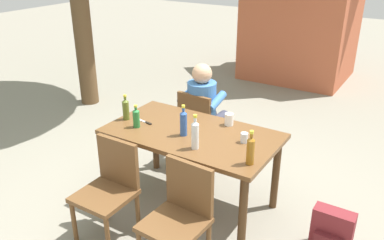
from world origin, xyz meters
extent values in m
plane|color=gray|center=(0.00, 0.00, 0.00)|extent=(24.00, 24.00, 0.00)
cube|color=brown|center=(0.00, 0.00, 0.76)|extent=(1.57, 0.88, 0.04)
cylinder|color=#4C311A|center=(-0.70, -0.36, 0.37)|extent=(0.07, 0.07, 0.74)
cylinder|color=#4C311A|center=(0.70, -0.36, 0.37)|extent=(0.07, 0.07, 0.74)
cylinder|color=#4C311A|center=(-0.70, 0.36, 0.37)|extent=(0.07, 0.07, 0.74)
cylinder|color=#4C311A|center=(0.70, 0.36, 0.37)|extent=(0.07, 0.07, 0.74)
cube|color=brown|center=(-0.35, 0.82, 0.43)|extent=(0.46, 0.46, 0.04)
cube|color=brown|center=(-0.36, 0.62, 0.66)|extent=(0.42, 0.06, 0.42)
cylinder|color=brown|center=(-0.15, 1.00, 0.21)|extent=(0.04, 0.04, 0.41)
cylinder|color=brown|center=(-0.53, 1.02, 0.21)|extent=(0.04, 0.04, 0.41)
cylinder|color=brown|center=(-0.17, 0.62, 0.21)|extent=(0.04, 0.04, 0.41)
cylinder|color=brown|center=(-0.55, 0.64, 0.21)|extent=(0.04, 0.04, 0.41)
cube|color=brown|center=(-0.35, -0.82, 0.43)|extent=(0.44, 0.44, 0.04)
cube|color=brown|center=(-0.35, -0.62, 0.66)|extent=(0.42, 0.04, 0.42)
cylinder|color=brown|center=(-0.54, -1.01, 0.21)|extent=(0.04, 0.04, 0.41)
cylinder|color=brown|center=(-0.16, -1.01, 0.21)|extent=(0.04, 0.04, 0.41)
cylinder|color=brown|center=(-0.54, -0.63, 0.21)|extent=(0.04, 0.04, 0.41)
cylinder|color=brown|center=(-0.16, -0.63, 0.21)|extent=(0.04, 0.04, 0.41)
cube|color=brown|center=(0.35, -0.82, 0.43)|extent=(0.46, 0.46, 0.04)
cube|color=brown|center=(0.36, -0.62, 0.66)|extent=(0.42, 0.06, 0.42)
cylinder|color=brown|center=(0.17, -0.62, 0.21)|extent=(0.04, 0.04, 0.41)
cylinder|color=#3D70B2|center=(-0.35, 0.77, 0.71)|extent=(0.32, 0.32, 0.52)
sphere|color=tan|center=(-0.35, 0.77, 1.07)|extent=(0.22, 0.22, 0.22)
cylinder|color=#383847|center=(-0.26, 0.97, 0.45)|extent=(0.14, 0.40, 0.14)
cylinder|color=#383847|center=(-0.26, 1.17, 0.23)|extent=(0.11, 0.11, 0.45)
cylinder|color=#3D70B2|center=(-0.16, 0.77, 0.79)|extent=(0.09, 0.31, 0.16)
cylinder|color=#383847|center=(-0.44, 0.97, 0.45)|extent=(0.14, 0.40, 0.14)
cylinder|color=#383847|center=(-0.44, 1.17, 0.23)|extent=(0.11, 0.11, 0.45)
cylinder|color=#3D70B2|center=(-0.54, 0.77, 0.79)|extent=(0.09, 0.31, 0.16)
cylinder|color=#2D56A3|center=(-0.03, -0.09, 0.88)|extent=(0.06, 0.06, 0.21)
cone|color=#2D56A3|center=(-0.03, -0.09, 1.00)|extent=(0.06, 0.06, 0.03)
cylinder|color=#2D56A3|center=(-0.03, -0.09, 1.03)|extent=(0.03, 0.03, 0.03)
cylinder|color=yellow|center=(-0.03, -0.09, 1.05)|extent=(0.03, 0.03, 0.02)
cylinder|color=#287A38|center=(-0.50, -0.18, 0.86)|extent=(0.06, 0.06, 0.16)
cone|color=#287A38|center=(-0.50, -0.18, 0.95)|extent=(0.06, 0.06, 0.02)
cylinder|color=#287A38|center=(-0.50, -0.18, 0.97)|extent=(0.03, 0.03, 0.02)
cylinder|color=yellow|center=(-0.50, -0.18, 0.99)|extent=(0.03, 0.03, 0.02)
cylinder|color=white|center=(0.19, -0.26, 0.89)|extent=(0.06, 0.06, 0.22)
cone|color=white|center=(0.19, -0.26, 1.01)|extent=(0.06, 0.06, 0.03)
cylinder|color=white|center=(0.19, -0.26, 1.04)|extent=(0.03, 0.03, 0.03)
cylinder|color=yellow|center=(0.19, -0.26, 1.07)|extent=(0.03, 0.03, 0.02)
cylinder|color=#996019|center=(0.69, -0.25, 0.88)|extent=(0.06, 0.06, 0.21)
cone|color=#996019|center=(0.69, -0.25, 1.00)|extent=(0.06, 0.06, 0.03)
cylinder|color=#996019|center=(0.69, -0.25, 1.03)|extent=(0.03, 0.03, 0.03)
cylinder|color=yellow|center=(0.69, -0.25, 1.05)|extent=(0.03, 0.03, 0.02)
cylinder|color=#566623|center=(-0.70, -0.10, 0.87)|extent=(0.06, 0.06, 0.18)
cone|color=#566623|center=(-0.70, -0.10, 0.97)|extent=(0.06, 0.06, 0.03)
cylinder|color=#566623|center=(-0.70, -0.10, 1.00)|extent=(0.03, 0.03, 0.03)
cylinder|color=yellow|center=(-0.70, -0.10, 1.02)|extent=(0.03, 0.03, 0.02)
cylinder|color=white|center=(0.22, 0.32, 0.83)|extent=(0.08, 0.08, 0.12)
cylinder|color=silver|center=(0.49, 0.06, 0.82)|extent=(0.07, 0.07, 0.09)
cube|color=silver|center=(-0.56, -0.04, 0.78)|extent=(0.18, 0.06, 0.01)
cube|color=black|center=(-0.45, -0.07, 0.78)|extent=(0.08, 0.04, 0.01)
cube|color=maroon|center=(1.33, 0.04, 0.20)|extent=(0.33, 0.14, 0.39)
cylinder|color=brown|center=(-2.84, 1.45, 1.57)|extent=(0.27, 0.27, 3.14)
cube|color=#B25638|center=(-0.49, 4.57, 0.99)|extent=(1.81, 1.59, 1.99)
camera|label=1|loc=(1.75, -2.81, 2.37)|focal=37.65mm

